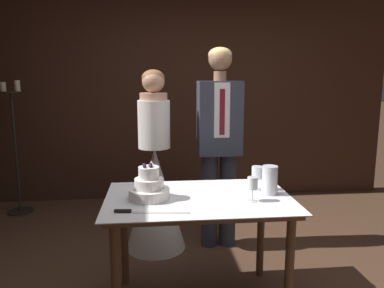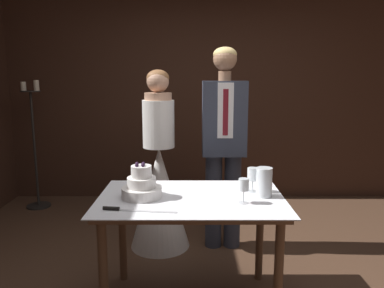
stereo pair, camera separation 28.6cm
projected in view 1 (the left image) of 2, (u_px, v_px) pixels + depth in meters
wall_back at (189, 88)px, 4.74m from camera, size 5.13×0.12×2.82m
cake_table at (199, 211)px, 2.49m from camera, size 1.23×0.80×0.76m
tiered_cake at (149, 187)px, 2.43m from camera, size 0.26×0.26×0.23m
cake_knife at (138, 212)px, 2.18m from camera, size 0.45×0.07×0.02m
wine_glass_near at (257, 174)px, 2.61m from camera, size 0.08×0.08×0.17m
wine_glass_middle at (252, 184)px, 2.37m from camera, size 0.07×0.07×0.16m
hurricane_candle at (270, 181)px, 2.52m from camera, size 0.11×0.11×0.20m
bride at (155, 186)px, 3.35m from camera, size 0.54×0.54×1.61m
groom at (219, 139)px, 3.34m from camera, size 0.38×0.25×1.80m
candle_stand at (16, 155)px, 4.22m from camera, size 0.28×0.28×1.51m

